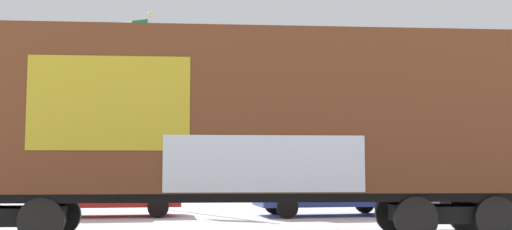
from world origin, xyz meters
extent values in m
cube|color=brown|center=(0.66, 0.00, 2.66)|extent=(14.00, 2.77, 3.31)
cube|color=#2D2823|center=(0.66, 0.00, 4.43)|extent=(13.29, 0.44, 0.24)
cube|color=gold|center=(-1.73, -1.37, 2.74)|extent=(3.08, 0.04, 1.82)
cube|color=silver|center=(1.26, -1.38, 1.58)|extent=(3.91, 0.04, 1.10)
cube|color=black|center=(0.66, 0.00, 0.90)|extent=(13.72, 1.54, 0.20)
cube|color=black|center=(-3.96, 0.02, 0.51)|extent=(2.10, 1.23, 0.36)
cylinder|color=black|center=(-3.11, -0.71, 0.46)|extent=(0.92, 0.12, 0.92)
cylinder|color=black|center=(-3.11, 0.73, 0.46)|extent=(0.92, 0.12, 0.92)
cube|color=black|center=(5.29, -0.02, 0.51)|extent=(2.10, 1.23, 0.36)
cylinder|color=black|center=(4.44, -0.73, 0.46)|extent=(0.92, 0.12, 0.92)
cylinder|color=black|center=(4.44, 0.71, 0.46)|extent=(0.92, 0.12, 0.92)
cylinder|color=black|center=(6.14, -0.74, 0.46)|extent=(0.92, 0.12, 0.92)
cylinder|color=black|center=(6.14, 0.70, 0.46)|extent=(0.92, 0.12, 0.92)
cylinder|color=silver|center=(-2.31, 11.10, 3.81)|extent=(0.12, 0.12, 7.63)
sphere|color=#D8CC66|center=(-2.31, 11.10, 7.71)|extent=(0.18, 0.18, 0.18)
cube|color=#14662D|center=(-3.04, 11.45, 7.11)|extent=(1.37, 0.68, 0.83)
cube|color=white|center=(-3.38, 11.61, 7.11)|extent=(0.69, 0.36, 0.83)
cube|color=silver|center=(0.00, 72.45, 5.20)|extent=(114.24, 33.13, 10.40)
cube|color=brown|center=(10.92, 62.51, 11.55)|extent=(4.69, 3.68, 2.31)
cube|color=#9E9384|center=(22.06, 62.51, 11.79)|extent=(5.07, 3.70, 2.79)
cone|color=#193D23|center=(20.51, 60.50, 12.38)|extent=(1.99, 1.99, 3.98)
cone|color=#193D23|center=(8.21, 66.17, 12.81)|extent=(2.42, 2.42, 4.84)
cone|color=#193D23|center=(-25.22, 61.21, 12.49)|extent=(2.10, 2.10, 4.20)
cube|color=#B21E1E|center=(-2.94, 6.36, 0.62)|extent=(4.53, 2.22, 0.61)
cube|color=#2D333D|center=(-3.24, 6.34, 1.22)|extent=(2.07, 1.82, 0.58)
cylinder|color=black|center=(-1.54, 7.37, 0.32)|extent=(0.66, 0.28, 0.64)
cylinder|color=black|center=(-1.38, 5.64, 0.32)|extent=(0.66, 0.28, 0.64)
cylinder|color=black|center=(-4.51, 7.09, 0.32)|extent=(0.66, 0.28, 0.64)
cylinder|color=black|center=(-4.35, 5.36, 0.32)|extent=(0.66, 0.28, 0.64)
cube|color=navy|center=(3.96, 6.16, 0.71)|extent=(4.77, 2.37, 0.79)
cube|color=#2D333D|center=(3.78, 6.14, 1.40)|extent=(2.48, 1.93, 0.58)
cylinder|color=black|center=(5.41, 7.22, 0.32)|extent=(0.66, 0.29, 0.64)
cylinder|color=black|center=(5.61, 5.44, 0.32)|extent=(0.66, 0.29, 0.64)
cylinder|color=black|center=(2.31, 6.88, 0.32)|extent=(0.66, 0.29, 0.64)
cylinder|color=black|center=(2.51, 5.10, 0.32)|extent=(0.66, 0.29, 0.64)
cube|color=black|center=(9.58, 6.42, 0.66)|extent=(4.22, 2.42, 0.68)
cube|color=#2D333D|center=(9.42, 6.44, 1.35)|extent=(2.03, 1.93, 0.71)
cylinder|color=black|center=(8.35, 7.50, 0.32)|extent=(0.66, 0.30, 0.64)
cylinder|color=black|center=(8.11, 5.71, 0.32)|extent=(0.66, 0.30, 0.64)
camera|label=1|loc=(0.22, -12.93, 1.47)|focal=42.11mm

